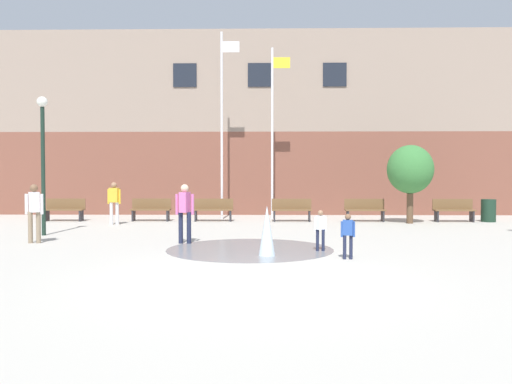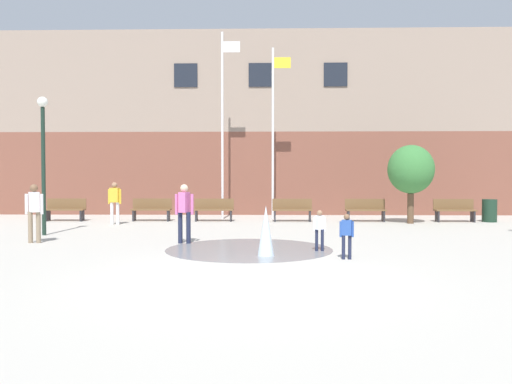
% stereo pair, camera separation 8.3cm
% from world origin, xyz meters
% --- Properties ---
extents(ground_plane, '(100.00, 100.00, 0.00)m').
position_xyz_m(ground_plane, '(0.00, 0.00, 0.00)').
color(ground_plane, '#B2ADA3').
extents(library_building, '(36.00, 6.05, 8.71)m').
position_xyz_m(library_building, '(0.00, 17.74, 4.36)').
color(library_building, brown).
rests_on(library_building, ground).
extents(splash_fountain, '(4.11, 4.11, 1.14)m').
position_xyz_m(splash_fountain, '(0.12, 3.01, 0.31)').
color(splash_fountain, gray).
rests_on(splash_fountain, ground).
extents(park_bench_far_left, '(1.60, 0.44, 0.91)m').
position_xyz_m(park_bench_far_left, '(-7.88, 11.33, 0.48)').
color(park_bench_far_left, '#28282D').
rests_on(park_bench_far_left, ground).
extents(park_bench_left_of_flagpoles, '(1.60, 0.44, 0.91)m').
position_xyz_m(park_bench_left_of_flagpoles, '(-4.37, 11.42, 0.48)').
color(park_bench_left_of_flagpoles, '#28282D').
rests_on(park_bench_left_of_flagpoles, ground).
extents(park_bench_under_left_flagpole, '(1.60, 0.44, 0.91)m').
position_xyz_m(park_bench_under_left_flagpole, '(-1.83, 11.38, 0.48)').
color(park_bench_under_left_flagpole, '#28282D').
rests_on(park_bench_under_left_flagpole, ground).
extents(park_bench_center, '(1.60, 0.44, 0.91)m').
position_xyz_m(park_bench_center, '(1.33, 11.33, 0.48)').
color(park_bench_center, '#28282D').
rests_on(park_bench_center, ground).
extents(park_bench_near_trashcan, '(1.60, 0.44, 0.91)m').
position_xyz_m(park_bench_near_trashcan, '(4.26, 11.34, 0.48)').
color(park_bench_near_trashcan, '#28282D').
rests_on(park_bench_near_trashcan, ground).
extents(park_bench_far_right, '(1.60, 0.44, 0.91)m').
position_xyz_m(park_bench_far_right, '(7.78, 11.28, 0.48)').
color(park_bench_far_right, '#28282D').
rests_on(park_bench_far_right, ground).
extents(child_in_fountain, '(0.31, 0.18, 0.99)m').
position_xyz_m(child_in_fountain, '(2.06, 2.10, 0.58)').
color(child_in_fountain, '#1E233D').
rests_on(child_in_fountain, ground).
extents(teen_by_trashcan, '(0.50, 0.26, 1.59)m').
position_xyz_m(teen_by_trashcan, '(-5.40, 9.84, 0.93)').
color(teen_by_trashcan, silver).
rests_on(teen_by_trashcan, ground).
extents(adult_near_bench, '(0.50, 0.39, 1.59)m').
position_xyz_m(adult_near_bench, '(-5.97, 4.60, 0.93)').
color(adult_near_bench, '#89755B').
rests_on(adult_near_bench, ground).
extents(child_with_pink_shirt, '(0.31, 0.23, 0.99)m').
position_xyz_m(child_with_pink_shirt, '(1.59, 3.29, 0.58)').
color(child_with_pink_shirt, '#1E233D').
rests_on(child_with_pink_shirt, ground).
extents(adult_watching, '(0.50, 0.38, 1.59)m').
position_xyz_m(adult_watching, '(-1.89, 4.60, 0.93)').
color(adult_watching, '#1E233D').
rests_on(adult_watching, ground).
extents(flagpole_left, '(0.80, 0.10, 7.90)m').
position_xyz_m(flagpole_left, '(-1.55, 12.43, 4.19)').
color(flagpole_left, silver).
rests_on(flagpole_left, ground).
extents(flagpole_right, '(0.80, 0.10, 7.22)m').
position_xyz_m(flagpole_right, '(0.59, 12.43, 3.85)').
color(flagpole_right, silver).
rests_on(flagpole_right, ground).
extents(lamp_post_left_lane, '(0.32, 0.32, 4.23)m').
position_xyz_m(lamp_post_left_lane, '(-6.51, 6.39, 2.73)').
color(lamp_post_left_lane, '#192D23').
rests_on(lamp_post_left_lane, ground).
extents(trash_can, '(0.56, 0.56, 0.90)m').
position_xyz_m(trash_can, '(9.17, 11.31, 0.45)').
color(trash_can, '#193323').
rests_on(trash_can, ground).
extents(street_tree_near_building, '(1.75, 1.75, 3.02)m').
position_xyz_m(street_tree_near_building, '(5.83, 10.55, 2.07)').
color(street_tree_near_building, brown).
rests_on(street_tree_near_building, ground).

